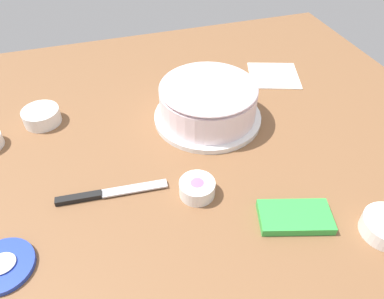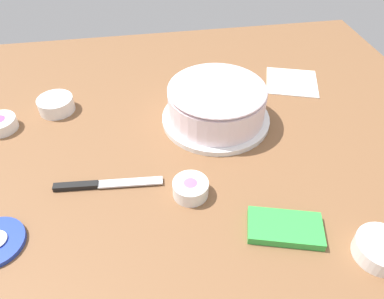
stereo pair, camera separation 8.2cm
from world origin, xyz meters
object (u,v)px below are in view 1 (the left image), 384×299
at_px(spreading_knife, 102,194).
at_px(sprinkle_bowl_pink, 197,188).
at_px(sprinkle_bowl_orange, 41,116).
at_px(frosted_cake, 208,102).
at_px(candy_box_upper, 295,217).
at_px(paper_napkin, 274,75).
at_px(frosting_tub_lid, 3,266).

bearing_deg(spreading_knife, sprinkle_bowl_pink, 164.58).
bearing_deg(sprinkle_bowl_pink, sprinkle_bowl_orange, -48.67).
height_order(frosted_cake, candy_box_upper, frosted_cake).
bearing_deg(spreading_knife, sprinkle_bowl_orange, -68.62).
bearing_deg(spreading_knife, frosted_cake, -148.17).
distance_m(sprinkle_bowl_pink, paper_napkin, 0.54).
bearing_deg(sprinkle_bowl_pink, candy_box_upper, 143.47).
relative_size(frosted_cake, spreading_knife, 1.20).
bearing_deg(paper_napkin, frosting_tub_lid, 30.45).
height_order(spreading_knife, paper_napkin, spreading_knife).
distance_m(spreading_knife, sprinkle_bowl_orange, 0.33).
height_order(frosted_cake, frosting_tub_lid, frosted_cake).
distance_m(frosted_cake, candy_box_upper, 0.37).
distance_m(sprinkle_bowl_pink, candy_box_upper, 0.21).
distance_m(frosted_cake, spreading_knife, 0.36).
bearing_deg(candy_box_upper, paper_napkin, -96.29).
height_order(sprinkle_bowl_orange, candy_box_upper, sprinkle_bowl_orange).
bearing_deg(paper_napkin, sprinkle_bowl_orange, 2.41).
height_order(sprinkle_bowl_orange, sprinkle_bowl_pink, sprinkle_bowl_orange).
xyz_separation_m(frosted_cake, spreading_knife, (0.30, 0.19, -0.05)).
relative_size(sprinkle_bowl_orange, candy_box_upper, 0.66).
bearing_deg(frosted_cake, spreading_knife, 31.83).
bearing_deg(frosted_cake, candy_box_upper, 99.17).
height_order(candy_box_upper, paper_napkin, candy_box_upper).
distance_m(frosted_cake, sprinkle_bowl_orange, 0.44).
height_order(frosting_tub_lid, spreading_knife, frosting_tub_lid).
distance_m(frosting_tub_lid, spreading_knife, 0.22).
bearing_deg(frosted_cake, paper_napkin, -151.76).
bearing_deg(candy_box_upper, sprinkle_bowl_orange, -28.86).
bearing_deg(sprinkle_bowl_orange, sprinkle_bowl_pink, 131.33).
relative_size(sprinkle_bowl_orange, sprinkle_bowl_pink, 1.24).
height_order(spreading_knife, sprinkle_bowl_orange, sprinkle_bowl_orange).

